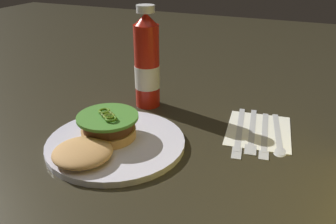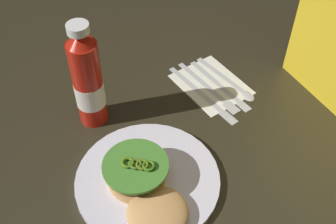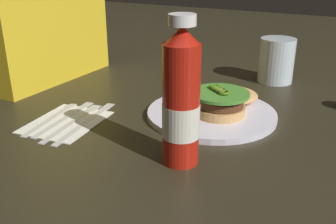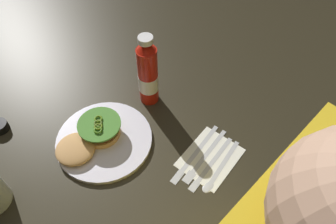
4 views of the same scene
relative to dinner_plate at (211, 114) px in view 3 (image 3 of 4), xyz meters
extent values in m
plane|color=#2C2719|center=(0.07, -0.02, -0.01)|extent=(3.00, 3.00, 0.00)
cylinder|color=white|center=(0.00, 0.00, 0.00)|extent=(0.26, 0.26, 0.01)
cylinder|color=tan|center=(-0.01, -0.02, 0.02)|extent=(0.10, 0.10, 0.02)
cylinder|color=#512D19|center=(-0.01, -0.02, 0.03)|extent=(0.10, 0.10, 0.02)
cylinder|color=red|center=(-0.01, -0.02, 0.04)|extent=(0.09, 0.09, 0.01)
cylinder|color=#48892F|center=(-0.01, -0.02, 0.05)|extent=(0.12, 0.12, 0.01)
torus|color=#4A671E|center=(0.00, -0.02, 0.06)|extent=(0.02, 0.02, 0.01)
torus|color=#4E7B15|center=(-0.01, -0.03, 0.06)|extent=(0.02, 0.02, 0.01)
torus|color=#577816|center=(0.00, -0.01, 0.06)|extent=(0.02, 0.02, 0.01)
torus|color=#417517|center=(0.01, 0.00, 0.06)|extent=(0.02, 0.02, 0.01)
ellipsoid|color=tan|center=(0.08, -0.02, 0.02)|extent=(0.10, 0.10, 0.03)
cylinder|color=red|center=(-0.20, -0.03, 0.09)|extent=(0.06, 0.06, 0.19)
cone|color=red|center=(-0.20, -0.03, 0.20)|extent=(0.05, 0.05, 0.03)
cylinder|color=white|center=(-0.20, -0.03, 0.22)|extent=(0.04, 0.04, 0.02)
cylinder|color=white|center=(-0.20, -0.03, 0.07)|extent=(0.06, 0.06, 0.05)
cylinder|color=silver|center=(0.30, -0.05, 0.05)|extent=(0.09, 0.09, 0.11)
cube|color=white|center=(-0.17, 0.24, 0.00)|extent=(0.17, 0.15, 0.00)
cube|color=silver|center=(-0.16, 0.20, 0.00)|extent=(0.19, 0.04, 0.00)
cube|color=silver|center=(-0.08, 0.22, 0.00)|extent=(0.08, 0.03, 0.00)
cube|color=silver|center=(-0.17, 0.23, 0.00)|extent=(0.20, 0.04, 0.00)
cube|color=silver|center=(-0.08, 0.24, 0.00)|extent=(0.04, 0.03, 0.00)
cube|color=silver|center=(-0.17, 0.25, 0.00)|extent=(0.17, 0.04, 0.00)
cube|color=silver|center=(-0.10, 0.26, 0.00)|extent=(0.08, 0.03, 0.00)
cube|color=silver|center=(-0.17, 0.28, 0.00)|extent=(0.17, 0.05, 0.00)
ellipsoid|color=silver|center=(-0.10, 0.29, 0.00)|extent=(0.04, 0.03, 0.00)
cube|color=gold|center=(0.04, 0.51, 0.20)|extent=(0.35, 0.17, 0.40)
camera|label=1|loc=(0.49, 0.32, 0.34)|focal=37.06mm
camera|label=2|loc=(0.40, -0.17, 0.65)|focal=44.92mm
camera|label=3|loc=(-0.68, -0.27, 0.31)|focal=41.12mm
camera|label=4|loc=(0.21, 0.47, 0.73)|focal=33.52mm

